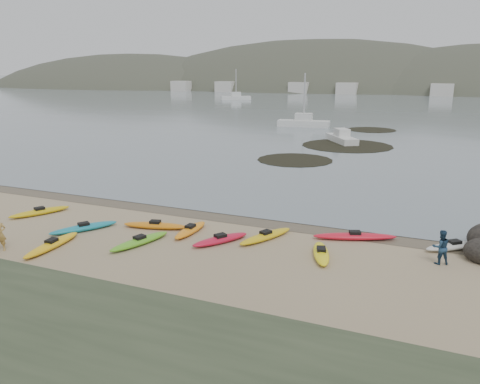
% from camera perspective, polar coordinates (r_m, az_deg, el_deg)
% --- Properties ---
extents(ground, '(600.00, 600.00, 0.00)m').
position_cam_1_polar(ground, '(27.68, -0.00, -3.00)').
color(ground, tan).
rests_on(ground, ground).
extents(wet_sand, '(60.00, 60.00, 0.00)m').
position_cam_1_polar(wet_sand, '(27.42, -0.24, -3.17)').
color(wet_sand, brown).
rests_on(wet_sand, ground).
extents(water, '(1200.00, 1200.00, 0.00)m').
position_cam_1_polar(water, '(324.58, 21.48, 12.21)').
color(water, slate).
rests_on(water, ground).
extents(kayaks, '(25.38, 10.56, 0.34)m').
position_cam_1_polar(kayaks, '(24.30, -4.89, -5.20)').
color(kayaks, gold).
rests_on(kayaks, ground).
extents(person_east, '(0.94, 0.85, 1.58)m').
position_cam_1_polar(person_east, '(22.70, 23.28, -6.18)').
color(person_east, navy).
rests_on(person_east, ground).
extents(kelp_mats, '(11.72, 33.59, 0.04)m').
position_cam_1_polar(kelp_mats, '(55.81, 12.44, 5.70)').
color(kelp_mats, black).
rests_on(kelp_mats, water).
extents(moored_boats, '(99.32, 77.41, 1.18)m').
position_cam_1_polar(moored_boats, '(99.68, 17.73, 9.47)').
color(moored_boats, silver).
rests_on(moored_boats, ground).
extents(far_town, '(199.00, 5.00, 4.00)m').
position_cam_1_polar(far_town, '(169.49, 21.80, 11.50)').
color(far_town, beige).
rests_on(far_town, ground).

